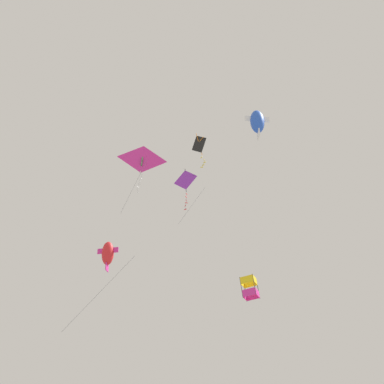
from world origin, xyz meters
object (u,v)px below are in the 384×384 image
(kite_diamond_near_right, at_px, (186,180))
(kite_delta_low_drifter, at_px, (142,160))
(kite_box_near_left, at_px, (250,288))
(kite_diamond_highest, at_px, (199,145))
(kite_fish_far_centre, at_px, (257,122))
(kite_fish_upper_right, at_px, (108,254))

(kite_diamond_near_right, xyz_separation_m, kite_delta_low_drifter, (-3.28, 0.73, 2.94))
(kite_box_near_left, height_order, kite_diamond_highest, kite_diamond_highest)
(kite_delta_low_drifter, bearing_deg, kite_fish_far_centre, -27.13)
(kite_box_near_left, relative_size, kite_delta_low_drifter, 0.29)
(kite_fish_upper_right, relative_size, kite_diamond_highest, 2.64)
(kite_fish_upper_right, distance_m, kite_fish_far_centre, 14.02)
(kite_diamond_highest, xyz_separation_m, kite_fish_far_centre, (4.22, -0.22, 2.61))
(kite_diamond_near_right, relative_size, kite_diamond_highest, 2.21)
(kite_fish_far_centre, bearing_deg, kite_box_near_left, 85.94)
(kite_diamond_highest, bearing_deg, kite_diamond_near_right, 141.66)
(kite_diamond_near_right, xyz_separation_m, kite_box_near_left, (5.36, 8.85, -2.67))
(kite_diamond_near_right, relative_size, kite_box_near_left, 3.22)
(kite_diamond_near_right, relative_size, kite_fish_upper_right, 0.84)
(kite_fish_far_centre, xyz_separation_m, kite_delta_low_drifter, (-8.35, 3.23, -0.82))
(kite_box_near_left, bearing_deg, kite_delta_low_drifter, -110.91)
(kite_fish_far_centre, bearing_deg, kite_delta_low_drifter, 156.26)
(kite_fish_upper_right, relative_size, kite_box_near_left, 3.84)
(kite_diamond_near_right, bearing_deg, kite_box_near_left, 78.90)
(kite_fish_far_centre, bearing_deg, kite_diamond_highest, 174.49)
(kite_box_near_left, bearing_deg, kite_fish_upper_right, -122.97)
(kite_fish_upper_right, distance_m, kite_diamond_highest, 9.51)
(kite_box_near_left, xyz_separation_m, kite_fish_far_centre, (-0.29, -11.35, 6.43))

